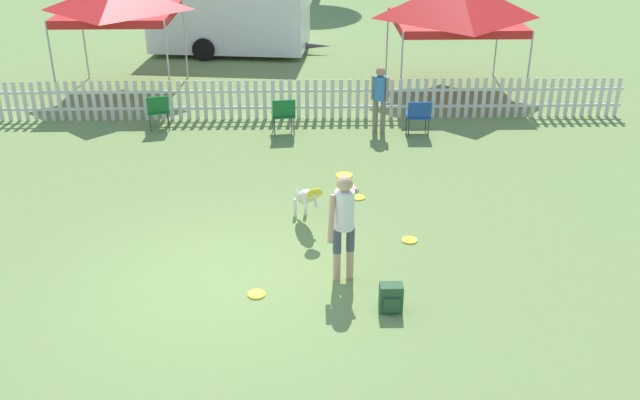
# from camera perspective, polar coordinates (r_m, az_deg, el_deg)

# --- Properties ---
(ground_plane) EXTENTS (240.00, 240.00, 0.00)m
(ground_plane) POSITION_cam_1_polar(r_m,az_deg,el_deg) (10.40, -7.77, -6.42)
(ground_plane) COLOR olive
(handler_person) EXTENTS (0.45, 1.06, 1.62)m
(handler_person) POSITION_cam_1_polar(r_m,az_deg,el_deg) (9.90, 1.92, -1.20)
(handler_person) COLOR tan
(handler_person) RESTS_ON ground_plane
(leaping_dog) EXTENTS (0.51, 1.18, 0.88)m
(leaping_dog) POSITION_cam_1_polar(r_m,az_deg,el_deg) (11.61, -1.11, 0.27)
(leaping_dog) COLOR beige
(leaping_dog) RESTS_ON ground_plane
(frisbee_near_handler) EXTENTS (0.25, 0.25, 0.02)m
(frisbee_near_handler) POSITION_cam_1_polar(r_m,az_deg,el_deg) (10.02, -5.10, -7.52)
(frisbee_near_handler) COLOR yellow
(frisbee_near_handler) RESTS_ON ground_plane
(frisbee_near_dog) EXTENTS (0.25, 0.25, 0.02)m
(frisbee_near_dog) POSITION_cam_1_polar(r_m,az_deg,el_deg) (12.78, 3.07, 0.21)
(frisbee_near_dog) COLOR yellow
(frisbee_near_dog) RESTS_ON ground_plane
(frisbee_midfield) EXTENTS (0.25, 0.25, 0.02)m
(frisbee_midfield) POSITION_cam_1_polar(r_m,az_deg,el_deg) (11.42, 7.18, -3.20)
(frisbee_midfield) COLOR yellow
(frisbee_midfield) RESTS_ON ground_plane
(backpack_on_grass) EXTENTS (0.31, 0.24, 0.40)m
(backpack_on_grass) POSITION_cam_1_polar(r_m,az_deg,el_deg) (9.61, 5.70, -7.82)
(backpack_on_grass) COLOR #2D5633
(backpack_on_grass) RESTS_ON ground_plane
(picket_fence) EXTENTS (17.30, 0.04, 0.94)m
(picket_fence) POSITION_cam_1_polar(r_m,az_deg,el_deg) (16.71, -5.47, 7.98)
(picket_fence) COLOR silver
(picket_fence) RESTS_ON ground_plane
(folding_chair_blue_left) EXTENTS (0.52, 0.54, 0.80)m
(folding_chair_blue_left) POSITION_cam_1_polar(r_m,az_deg,el_deg) (15.80, 7.89, 6.83)
(folding_chair_blue_left) COLOR #333338
(folding_chair_blue_left) RESTS_ON ground_plane
(folding_chair_center) EXTENTS (0.55, 0.57, 0.84)m
(folding_chair_center) POSITION_cam_1_polar(r_m,az_deg,el_deg) (15.65, -2.94, 6.98)
(folding_chair_center) COLOR #333338
(folding_chair_center) RESTS_ON ground_plane
(folding_chair_green_right) EXTENTS (0.57, 0.58, 0.81)m
(folding_chair_green_right) POSITION_cam_1_polar(r_m,az_deg,el_deg) (16.35, -12.83, 7.11)
(folding_chair_green_right) COLOR #333338
(folding_chair_green_right) RESTS_ON ground_plane
(canopy_tent_main) EXTENTS (2.78, 2.78, 2.81)m
(canopy_tent_main) POSITION_cam_1_polar(r_m,az_deg,el_deg) (18.97, -15.93, 15.14)
(canopy_tent_main) COLOR #B2B2B2
(canopy_tent_main) RESTS_ON ground_plane
(canopy_tent_secondary) EXTENTS (3.08, 3.08, 2.88)m
(canopy_tent_secondary) POSITION_cam_1_polar(r_m,az_deg,el_deg) (18.69, 10.90, 15.27)
(canopy_tent_secondary) COLOR #B2B2B2
(canopy_tent_secondary) RESTS_ON ground_plane
(spectator_standing) EXTENTS (0.37, 0.27, 1.49)m
(spectator_standing) POSITION_cam_1_polar(r_m,az_deg,el_deg) (15.70, 4.82, 8.45)
(spectator_standing) COLOR #7A705B
(spectator_standing) RESTS_ON ground_plane
(equipment_trailer) EXTENTS (5.65, 2.95, 2.35)m
(equipment_trailer) POSITION_cam_1_polar(r_m,az_deg,el_deg) (23.01, -7.23, 14.70)
(equipment_trailer) COLOR white
(equipment_trailer) RESTS_ON ground_plane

